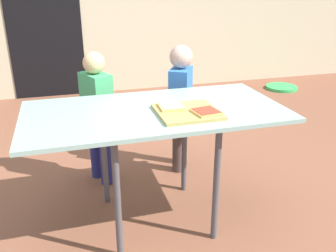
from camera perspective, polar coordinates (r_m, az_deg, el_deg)
The scene contains 10 objects.
ground_plane at distance 2.45m, azimuth -1.82°, elevation -14.14°, with size 16.00×16.00×0.00m, color brown.
house_door at distance 4.93m, azimuth -18.86°, elevation 15.69°, with size 0.90×0.02×2.00m, color black.
dining_table at distance 2.12m, azimuth -2.04°, elevation 1.07°, with size 1.48×0.75×0.75m.
cutting_board at distance 2.03m, azimuth 3.05°, elevation 2.23°, with size 0.34×0.33×0.02m, color tan.
pizza_slice_far_left at distance 2.06m, azimuth 0.51°, elevation 3.09°, with size 0.14×0.14×0.02m.
pizza_slice_near_right at distance 1.99m, azimuth 5.98°, elevation 2.25°, with size 0.16×0.16×0.02m.
plate_white_right at distance 2.27m, azimuth 6.67°, elevation 4.13°, with size 0.21×0.21×0.01m, color white.
child_left at distance 2.68m, azimuth -10.93°, elevation 2.11°, with size 0.23×0.28×0.99m.
child_right at distance 2.82m, azimuth 1.97°, elevation 4.02°, with size 0.24×0.28×1.00m.
garden_hose_coil at distance 5.43m, azimuth 17.30°, elevation 5.77°, with size 0.43×0.43×0.04m, color green.
Camera 1 is at (-0.48, -1.92, 1.44)m, focal length 39.05 mm.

